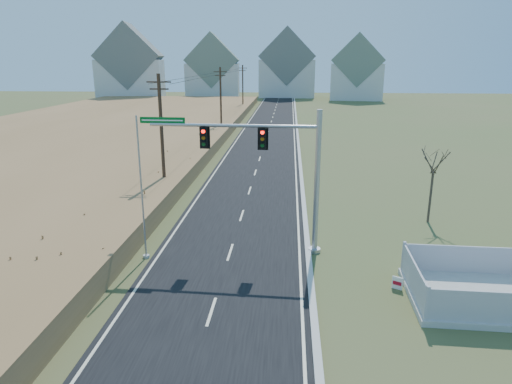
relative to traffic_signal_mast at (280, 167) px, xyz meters
name	(u,v)px	position (x,y,z in m)	size (l,w,h in m)	color
ground	(219,289)	(-2.61, -4.57, -4.63)	(260.00, 260.00, 0.00)	#455629
road	(269,129)	(-2.61, 45.43, -4.60)	(8.00, 180.00, 0.06)	black
curb	(297,128)	(1.54, 45.43, -4.54)	(0.30, 180.00, 0.18)	#B2AFA8
reed_marsh	(85,133)	(-26.61, 35.43, -3.98)	(38.00, 110.00, 1.30)	olive
utility_pole_near	(162,133)	(-9.11, 10.43, 0.06)	(1.80, 0.26, 9.00)	#422D1E
utility_pole_mid	(221,100)	(-9.11, 40.43, 0.06)	(1.80, 0.26, 9.00)	#422D1E
utility_pole_far	(243,87)	(-9.11, 70.43, 0.06)	(1.80, 0.26, 9.00)	#422D1E
condo_nw	(130,69)	(-40.61, 95.43, 3.08)	(17.69, 13.38, 19.05)	silver
condo_nnw	(213,71)	(-20.61, 103.43, 2.31)	(14.93, 11.17, 17.03)	silver
condo_n	(287,69)	(-0.61, 107.43, 2.98)	(15.27, 10.20, 18.54)	silver
condo_ne	(357,73)	(17.39, 99.43, 2.21)	(14.12, 10.51, 16.52)	silver
traffic_signal_mast	(280,167)	(0.00, 0.00, 0.00)	(9.54, 0.79, 7.59)	#9EA0A5
fence_enclosure	(492,295)	(9.20, -4.79, -4.32)	(7.09, 4.96, 1.59)	#B7B5AD
open_sign	(397,283)	(5.39, -4.01, -4.31)	(0.44, 0.28, 0.59)	white
flagpole	(142,204)	(-6.91, -1.46, -1.68)	(0.33, 0.33, 7.39)	#B7B5AD
bare_tree	(435,160)	(9.34, 5.20, -0.57)	(1.90, 1.90, 5.03)	#4C3F33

